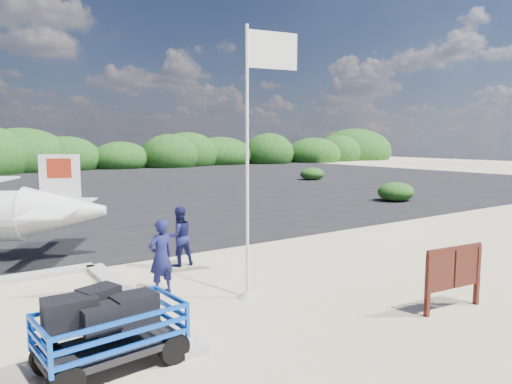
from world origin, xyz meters
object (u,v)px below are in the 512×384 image
Objects in this scene: baggage_cart at (113,368)px; crew_b at (179,236)px; crew_a at (161,257)px; flagpole at (248,297)px; signboard at (452,310)px; aircraft_large at (251,185)px.

baggage_cart is 6.61m from crew_b.
crew_a reaches higher than baggage_cart.
baggage_cart is 4.26m from flagpole.
aircraft_large is at bearing 72.02° from signboard.
flagpole reaches higher than crew_b.
crew_b is at bearing 123.88° from signboard.
baggage_cart is 1.38× the size of crew_b.
baggage_cart is at bearing 173.44° from signboard.
crew_a is at bearing 142.97° from signboard.
crew_a is at bearing 49.66° from baggage_cart.
crew_b reaches higher than baggage_cart.
baggage_cart is 0.18× the size of aircraft_large.
signboard is (7.39, -1.75, 0.00)m from baggage_cart.
aircraft_large is (17.79, 22.49, -0.97)m from crew_a.
aircraft_large is at bearing 56.13° from flagpole.
crew_b is 0.13× the size of aircraft_large.
crew_b reaches higher than signboard.
crew_a reaches higher than signboard.
crew_b is (-3.64, 7.10, 0.94)m from signboard.
flagpole is 4.88m from signboard.
crew_b is at bearing 49.80° from baggage_cart.
crew_a is at bearing 56.69° from crew_b.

